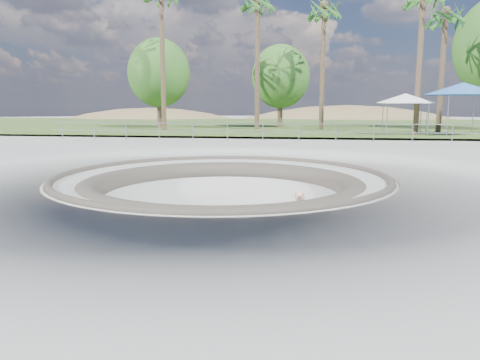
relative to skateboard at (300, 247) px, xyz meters
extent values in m
plane|color=#AEAEA8|center=(-2.46, 0.99, 1.84)|extent=(180.00, 180.00, 0.00)
torus|color=#AEAEA8|center=(-2.46, 0.99, -0.16)|extent=(14.00, 14.00, 4.00)
cylinder|color=#AEAEA8|center=(-2.46, 0.99, -0.11)|extent=(6.60, 6.60, 0.10)
torus|color=#484239|center=(-2.46, 0.99, 1.82)|extent=(10.24, 10.24, 0.24)
torus|color=#484239|center=(-2.46, 0.99, 1.39)|extent=(8.91, 8.91, 0.81)
cube|color=#385923|center=(-2.46, 34.99, 2.06)|extent=(180.00, 36.00, 0.12)
ellipsoid|color=olive|center=(-24.46, 55.99, -4.60)|extent=(50.40, 36.00, 23.40)
ellipsoid|color=olive|center=(5.54, 60.99, -6.03)|extent=(61.60, 44.00, 28.60)
cylinder|color=gray|center=(-2.46, 12.99, 3.01)|extent=(25.00, 0.05, 0.05)
cylinder|color=gray|center=(-2.46, 12.99, 2.56)|extent=(25.00, 0.05, 0.05)
cube|color=brown|center=(0.00, 0.00, 0.01)|extent=(0.80, 0.29, 0.02)
cylinder|color=silver|center=(0.00, 0.00, -0.03)|extent=(0.05, 0.16, 0.03)
cylinder|color=silver|center=(0.00, 0.00, -0.03)|extent=(0.05, 0.16, 0.03)
cylinder|color=white|center=(0.00, 0.00, -0.03)|extent=(0.06, 0.03, 0.06)
cylinder|color=white|center=(0.00, 0.00, -0.03)|extent=(0.06, 0.03, 0.06)
cylinder|color=white|center=(0.00, 0.00, -0.03)|extent=(0.06, 0.03, 0.06)
cylinder|color=white|center=(0.00, 0.00, -0.03)|extent=(0.06, 0.03, 0.06)
imported|color=tan|center=(0.00, 0.00, 0.82)|extent=(0.58, 0.69, 1.60)
cylinder|color=gray|center=(4.96, 17.75, 3.09)|extent=(0.06, 0.06, 1.94)
cylinder|color=gray|center=(7.43, 17.75, 3.09)|extent=(0.06, 0.06, 1.94)
cylinder|color=gray|center=(4.96, 20.22, 3.09)|extent=(0.06, 0.06, 1.94)
cylinder|color=gray|center=(7.43, 20.22, 3.09)|extent=(0.06, 0.06, 1.94)
cube|color=white|center=(6.19, 18.99, 4.15)|extent=(2.74, 2.74, 0.08)
cone|color=white|center=(6.19, 18.99, 4.45)|extent=(5.24, 5.24, 0.62)
cylinder|color=gray|center=(8.11, 17.43, 3.34)|extent=(0.06, 0.06, 2.44)
cylinder|color=gray|center=(8.11, 20.54, 3.34)|extent=(0.06, 0.06, 2.44)
cylinder|color=gray|center=(11.22, 20.54, 3.34)|extent=(0.06, 0.06, 2.44)
cube|color=#3062AE|center=(9.67, 18.99, 4.67)|extent=(3.82, 3.82, 0.08)
cone|color=#3062AE|center=(9.67, 18.99, 5.06)|extent=(6.50, 6.50, 0.78)
cylinder|color=brown|center=(-11.02, 21.90, 7.31)|extent=(0.36, 0.36, 10.61)
cylinder|color=brown|center=(-4.09, 24.08, 7.08)|extent=(0.36, 0.36, 10.14)
cylinder|color=brown|center=(-4.02, 23.64, 8.25)|extent=(0.36, 0.36, 12.49)
cylinder|color=brown|center=(0.94, 24.41, 6.79)|extent=(0.36, 0.36, 9.56)
cylinder|color=brown|center=(7.11, 19.88, 6.68)|extent=(0.36, 0.36, 9.35)
cylinder|color=brown|center=(9.09, 21.98, 6.21)|extent=(0.36, 0.36, 8.41)
cylinder|color=brown|center=(-12.51, 25.37, 4.19)|extent=(0.44, 0.44, 4.36)
ellipsoid|color=#346A24|center=(-12.51, 25.37, 6.68)|extent=(5.21, 4.74, 5.69)
cylinder|color=brown|center=(-2.53, 27.94, 4.08)|extent=(0.44, 0.44, 4.14)
ellipsoid|color=#346A24|center=(-2.53, 27.94, 6.45)|extent=(4.95, 4.50, 5.40)
camera|label=1|loc=(0.26, -13.01, 4.01)|focal=35.00mm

